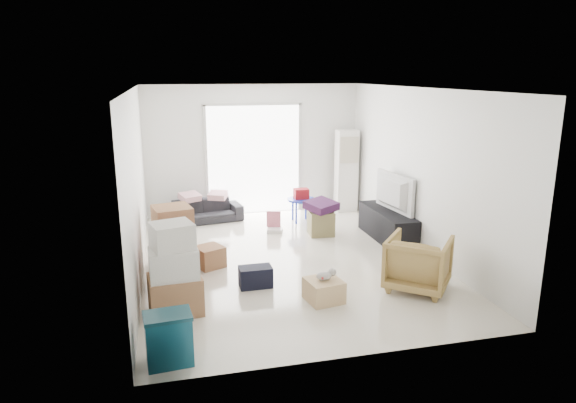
{
  "coord_description": "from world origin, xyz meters",
  "views": [
    {
      "loc": [
        -1.84,
        -7.58,
        2.94
      ],
      "look_at": [
        0.06,
        0.2,
        0.91
      ],
      "focal_mm": 32.0,
      "sensor_mm": 36.0,
      "label": 1
    }
  ],
  "objects_px": {
    "tv_console": "(387,225)",
    "wood_crate": "(324,290)",
    "sofa": "(203,207)",
    "armchair": "(418,260)",
    "storage_bins": "(169,339)",
    "ac_tower": "(346,171)",
    "ottoman": "(321,223)",
    "kids_table": "(301,198)",
    "television": "(388,207)"
  },
  "relations": [
    {
      "from": "storage_bins",
      "to": "wood_crate",
      "type": "height_order",
      "value": "storage_bins"
    },
    {
      "from": "ottoman",
      "to": "tv_console",
      "type": "bearing_deg",
      "value": -26.82
    },
    {
      "from": "armchair",
      "to": "storage_bins",
      "type": "height_order",
      "value": "armchair"
    },
    {
      "from": "storage_bins",
      "to": "kids_table",
      "type": "xyz_separation_m",
      "value": [
        2.68,
        4.7,
        0.21
      ]
    },
    {
      "from": "storage_bins",
      "to": "wood_crate",
      "type": "bearing_deg",
      "value": 27.7
    },
    {
      "from": "ottoman",
      "to": "kids_table",
      "type": "bearing_deg",
      "value": 98.53
    },
    {
      "from": "sofa",
      "to": "wood_crate",
      "type": "height_order",
      "value": "sofa"
    },
    {
      "from": "wood_crate",
      "to": "armchair",
      "type": "bearing_deg",
      "value": 2.75
    },
    {
      "from": "ac_tower",
      "to": "sofa",
      "type": "xyz_separation_m",
      "value": [
        -3.08,
        -0.15,
        -0.58
      ]
    },
    {
      "from": "kids_table",
      "to": "tv_console",
      "type": "bearing_deg",
      "value": -50.05
    },
    {
      "from": "storage_bins",
      "to": "kids_table",
      "type": "bearing_deg",
      "value": 60.29
    },
    {
      "from": "wood_crate",
      "to": "storage_bins",
      "type": "bearing_deg",
      "value": -152.3
    },
    {
      "from": "television",
      "to": "ottoman",
      "type": "relative_size",
      "value": 2.6
    },
    {
      "from": "ac_tower",
      "to": "television",
      "type": "xyz_separation_m",
      "value": [
        0.05,
        -2.06,
        -0.27
      ]
    },
    {
      "from": "tv_console",
      "to": "wood_crate",
      "type": "xyz_separation_m",
      "value": [
        -1.89,
        -2.19,
        -0.12
      ]
    },
    {
      "from": "sofa",
      "to": "ottoman",
      "type": "height_order",
      "value": "sofa"
    },
    {
      "from": "armchair",
      "to": "kids_table",
      "type": "bearing_deg",
      "value": -38.91
    },
    {
      "from": "television",
      "to": "kids_table",
      "type": "bearing_deg",
      "value": 33.1
    },
    {
      "from": "storage_bins",
      "to": "ac_tower",
      "type": "bearing_deg",
      "value": 54.07
    },
    {
      "from": "sofa",
      "to": "storage_bins",
      "type": "distance_m",
      "value": 5.22
    },
    {
      "from": "tv_console",
      "to": "kids_table",
      "type": "bearing_deg",
      "value": 129.95
    },
    {
      "from": "television",
      "to": "sofa",
      "type": "relative_size",
      "value": 0.76
    },
    {
      "from": "tv_console",
      "to": "wood_crate",
      "type": "relative_size",
      "value": 3.63
    },
    {
      "from": "ac_tower",
      "to": "ottoman",
      "type": "xyz_separation_m",
      "value": [
        -1.03,
        -1.52,
        -0.65
      ]
    },
    {
      "from": "storage_bins",
      "to": "ottoman",
      "type": "distance_m",
      "value": 4.73
    },
    {
      "from": "tv_console",
      "to": "television",
      "type": "bearing_deg",
      "value": 0.0
    },
    {
      "from": "television",
      "to": "ac_tower",
      "type": "bearing_deg",
      "value": -5.47
    },
    {
      "from": "television",
      "to": "armchair",
      "type": "distance_m",
      "value": 2.2
    },
    {
      "from": "sofa",
      "to": "armchair",
      "type": "height_order",
      "value": "armchair"
    },
    {
      "from": "armchair",
      "to": "wood_crate",
      "type": "relative_size",
      "value": 1.89
    },
    {
      "from": "television",
      "to": "ottoman",
      "type": "bearing_deg",
      "value": 56.33
    },
    {
      "from": "television",
      "to": "armchair",
      "type": "height_order",
      "value": "armchair"
    },
    {
      "from": "ottoman",
      "to": "kids_table",
      "type": "xyz_separation_m",
      "value": [
        -0.14,
        0.91,
        0.27
      ]
    },
    {
      "from": "ottoman",
      "to": "ac_tower",
      "type": "bearing_deg",
      "value": 55.78
    },
    {
      "from": "sofa",
      "to": "ottoman",
      "type": "relative_size",
      "value": 3.43
    },
    {
      "from": "kids_table",
      "to": "ottoman",
      "type": "bearing_deg",
      "value": -81.47
    },
    {
      "from": "armchair",
      "to": "sofa",
      "type": "bearing_deg",
      "value": -17.15
    },
    {
      "from": "television",
      "to": "wood_crate",
      "type": "height_order",
      "value": "television"
    },
    {
      "from": "tv_console",
      "to": "storage_bins",
      "type": "bearing_deg",
      "value": -140.21
    },
    {
      "from": "ac_tower",
      "to": "armchair",
      "type": "distance_m",
      "value": 4.24
    },
    {
      "from": "ac_tower",
      "to": "ottoman",
      "type": "relative_size",
      "value": 3.94
    },
    {
      "from": "ac_tower",
      "to": "kids_table",
      "type": "xyz_separation_m",
      "value": [
        -1.17,
        -0.61,
        -0.39
      ]
    },
    {
      "from": "television",
      "to": "wood_crate",
      "type": "xyz_separation_m",
      "value": [
        -1.89,
        -2.19,
        -0.46
      ]
    },
    {
      "from": "storage_bins",
      "to": "wood_crate",
      "type": "relative_size",
      "value": 1.27
    },
    {
      "from": "television",
      "to": "storage_bins",
      "type": "bearing_deg",
      "value": 122.94
    },
    {
      "from": "ac_tower",
      "to": "television",
      "type": "distance_m",
      "value": 2.08
    },
    {
      "from": "tv_console",
      "to": "armchair",
      "type": "distance_m",
      "value": 2.19
    },
    {
      "from": "sofa",
      "to": "armchair",
      "type": "distance_m",
      "value": 4.82
    },
    {
      "from": "ac_tower",
      "to": "storage_bins",
      "type": "relative_size",
      "value": 3.14
    },
    {
      "from": "ottoman",
      "to": "wood_crate",
      "type": "xyz_separation_m",
      "value": [
        -0.81,
        -2.74,
        -0.08
      ]
    }
  ]
}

